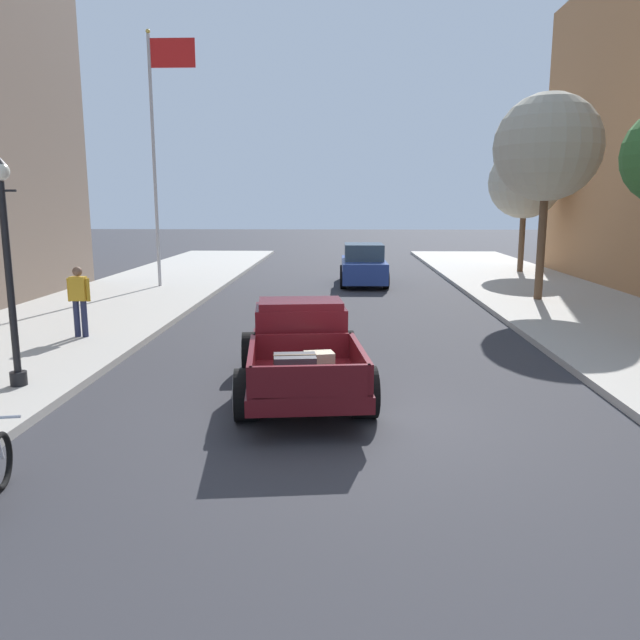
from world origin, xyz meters
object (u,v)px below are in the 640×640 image
(pedestrian_sidewalk_left, at_px, (79,297))
(street_tree_third, at_px, (525,182))
(car_background_blue, at_px, (363,266))
(street_tree_second, at_px, (548,148))
(hotrod_truck_maroon, at_px, (301,347))
(street_lamp_near, at_px, (7,256))
(flagpole, at_px, (159,133))

(pedestrian_sidewalk_left, distance_m, street_tree_third, 20.71)
(car_background_blue, distance_m, street_tree_second, 8.39)
(hotrod_truck_maroon, distance_m, pedestrian_sidewalk_left, 6.42)
(hotrod_truck_maroon, distance_m, car_background_blue, 14.47)
(car_background_blue, bearing_deg, street_tree_second, -40.04)
(pedestrian_sidewalk_left, xyz_separation_m, street_tree_third, (14.28, 14.68, 3.08))
(pedestrian_sidewalk_left, distance_m, street_lamp_near, 4.19)
(pedestrian_sidewalk_left, relative_size, street_tree_second, 0.25)
(pedestrian_sidewalk_left, distance_m, flagpole, 10.29)
(car_background_blue, relative_size, pedestrian_sidewalk_left, 2.62)
(hotrod_truck_maroon, bearing_deg, pedestrian_sidewalk_left, 147.49)
(street_tree_second, bearing_deg, flagpole, 167.67)
(car_background_blue, height_order, street_tree_third, street_tree_third)
(hotrod_truck_maroon, bearing_deg, street_lamp_near, -174.12)
(car_background_blue, distance_m, street_tree_third, 8.89)
(car_background_blue, relative_size, street_tree_third, 0.76)
(street_tree_third, bearing_deg, street_tree_second, -101.78)
(pedestrian_sidewalk_left, bearing_deg, hotrod_truck_maroon, -32.51)
(hotrod_truck_maroon, bearing_deg, car_background_blue, 83.82)
(pedestrian_sidewalk_left, bearing_deg, street_lamp_near, -81.87)
(flagpole, distance_m, street_tree_third, 15.96)
(hotrod_truck_maroon, xyz_separation_m, flagpole, (-6.00, 12.58, 5.02))
(pedestrian_sidewalk_left, height_order, street_tree_second, street_tree_second)
(hotrod_truck_maroon, bearing_deg, street_tree_third, 63.91)
(flagpole, bearing_deg, street_tree_second, -12.33)
(street_tree_third, bearing_deg, car_background_blue, -152.95)
(car_background_blue, distance_m, flagpole, 9.24)
(street_lamp_near, xyz_separation_m, street_tree_second, (11.96, 10.21, 2.57))
(street_tree_second, distance_m, street_tree_third, 8.63)
(street_lamp_near, relative_size, street_tree_third, 0.68)
(car_background_blue, height_order, flagpole, flagpole)
(hotrod_truck_maroon, xyz_separation_m, pedestrian_sidewalk_left, (-5.40, 3.44, 0.33))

